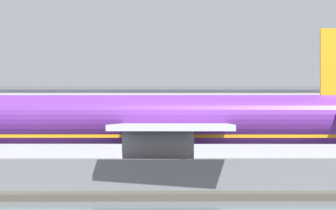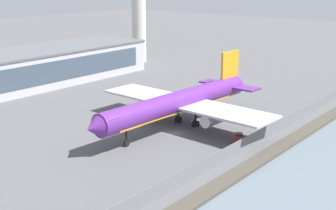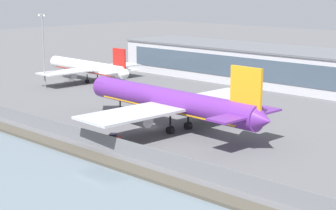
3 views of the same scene
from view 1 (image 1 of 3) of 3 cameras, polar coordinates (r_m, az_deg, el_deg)
name	(u,v)px [view 1 (image 1 of 3)]	position (r m, az deg, el deg)	size (l,w,h in m)	color
ground_plane	(116,181)	(88.68, -3.01, -4.41)	(500.00, 500.00, 0.00)	#565659
shoreline_seawall	(108,196)	(68.22, -3.52, -5.31)	(320.00, 3.00, 0.50)	#474238
perimeter_fence	(110,177)	(72.64, -3.38, -4.20)	(280.00, 0.10, 2.61)	slate
cargo_jet_purple	(160,122)	(90.02, -0.48, -0.97)	(47.72, 40.88, 13.93)	#602889
baggage_tug	(156,181)	(75.64, -0.71, -4.44)	(3.53, 3.18, 1.80)	red
terminal_building	(79,122)	(147.22, -5.20, -0.98)	(105.35, 21.38, 10.00)	#B2B2B7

